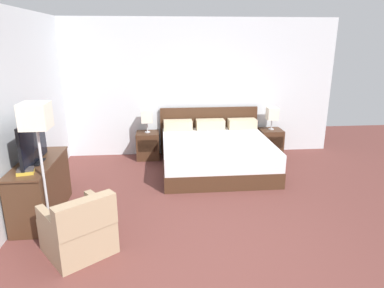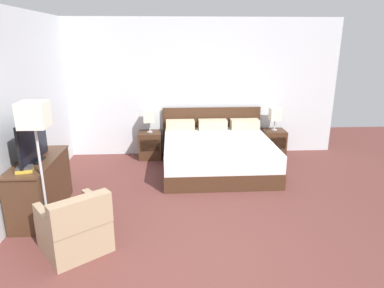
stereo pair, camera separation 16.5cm
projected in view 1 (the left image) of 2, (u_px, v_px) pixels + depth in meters
ground_plane at (217, 268)px, 3.73m from camera, size 11.98×11.98×0.00m
wall_back at (187, 88)px, 7.14m from camera, size 6.24×0.06×2.82m
wall_left at (16, 114)px, 4.70m from camera, size 0.06×5.79×2.82m
bed at (216, 153)px, 6.52m from camera, size 2.07×2.04×1.01m
nightstand_left at (148, 145)px, 7.10m from camera, size 0.46×0.44×0.56m
nightstand_right at (270, 142)px, 7.33m from camera, size 0.46×0.44×0.56m
table_lamp_left at (147, 117)px, 6.93m from camera, size 0.22×0.22×0.47m
table_lamp_right at (272, 114)px, 7.16m from camera, size 0.22×0.22×0.47m
dresser at (41, 188)px, 4.76m from camera, size 0.48×1.35×0.80m
tv at (33, 143)px, 4.51m from camera, size 0.18×0.91×0.59m
book_red_cover at (26, 172)px, 4.24m from camera, size 0.24×0.24×0.04m
book_blue_cover at (26, 169)px, 4.23m from camera, size 0.22×0.19×0.03m
armchair_by_window at (79, 231)px, 3.93m from camera, size 0.96×0.96×0.76m
floor_lamp at (37, 126)px, 3.96m from camera, size 0.31×0.31×1.70m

